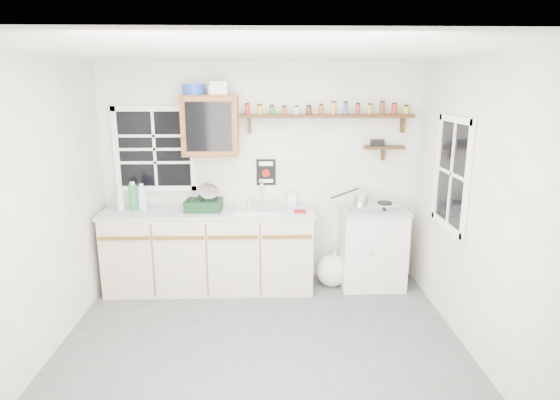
{
  "coord_description": "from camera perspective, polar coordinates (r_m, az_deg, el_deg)",
  "views": [
    {
      "loc": [
        0.05,
        -3.68,
        2.26
      ],
      "look_at": [
        0.18,
        0.55,
        1.21
      ],
      "focal_mm": 30.0,
      "sensor_mm": 36.0,
      "label": 1
    }
  ],
  "objects": [
    {
      "name": "window_right",
      "position": [
        4.65,
        20.25,
        3.04
      ],
      "size": [
        0.03,
        0.78,
        1.08
      ],
      "color": "black",
      "rests_on": "wall_back"
    },
    {
      "name": "upper_cabinet_clutter",
      "position": [
        5.17,
        -9.21,
        13.21
      ],
      "size": [
        0.48,
        0.24,
        0.14
      ],
      "color": "#1A3CAE",
      "rests_on": "upper_cabinet"
    },
    {
      "name": "main_cabinet",
      "position": [
        5.34,
        -8.52,
        -5.92
      ],
      "size": [
        2.31,
        0.63,
        0.92
      ],
      "color": "#BEB49E",
      "rests_on": "floor"
    },
    {
      "name": "saucepan",
      "position": [
        5.24,
        9.76,
        0.19
      ],
      "size": [
        0.4,
        0.26,
        0.18
      ],
      "rotation": [
        0.0,
        0.0,
        -0.53
      ],
      "color": "silver",
      "rests_on": "hotplate"
    },
    {
      "name": "warning_sign",
      "position": [
        5.36,
        -1.71,
        3.41
      ],
      "size": [
        0.22,
        0.02,
        0.3
      ],
      "color": "black",
      "rests_on": "wall_back"
    },
    {
      "name": "window_back",
      "position": [
        5.46,
        -15.04,
        6.0
      ],
      "size": [
        0.93,
        0.03,
        0.98
      ],
      "color": "black",
      "rests_on": "wall_back"
    },
    {
      "name": "hotplate",
      "position": [
        5.29,
        11.23,
        -0.7
      ],
      "size": [
        0.58,
        0.36,
        0.08
      ],
      "rotation": [
        0.0,
        0.0,
        0.14
      ],
      "color": "silver",
      "rests_on": "right_cabinet"
    },
    {
      "name": "sink",
      "position": [
        5.16,
        -2.77,
        -0.99
      ],
      "size": [
        0.52,
        0.44,
        0.29
      ],
      "color": "silver",
      "rests_on": "main_cabinet"
    },
    {
      "name": "spice_shelf",
      "position": [
        5.25,
        5.91,
        10.3
      ],
      "size": [
        1.91,
        0.18,
        0.35
      ],
      "color": "#311D0D",
      "rests_on": "wall_back"
    },
    {
      "name": "rag",
      "position": [
        5.04,
        2.42,
        -1.39
      ],
      "size": [
        0.13,
        0.11,
        0.02
      ],
      "primitive_type": "cube",
      "rotation": [
        0.0,
        0.0,
        0.0
      ],
      "color": "maroon",
      "rests_on": "main_cabinet"
    },
    {
      "name": "trash_bag",
      "position": [
        5.45,
        6.39,
        -8.49
      ],
      "size": [
        0.39,
        0.35,
        0.44
      ],
      "color": "silver",
      "rests_on": "floor"
    },
    {
      "name": "room",
      "position": [
        3.82,
        -2.43,
        -1.41
      ],
      "size": [
        3.64,
        3.24,
        2.54
      ],
      "color": "#48484A",
      "rests_on": "ground"
    },
    {
      "name": "secondary_shelf",
      "position": [
        5.41,
        12.32,
        6.37
      ],
      "size": [
        0.45,
        0.16,
        0.24
      ],
      "color": "#311D0D",
      "rests_on": "wall_back"
    },
    {
      "name": "dish_rack",
      "position": [
        5.16,
        -9.12,
        -0.22
      ],
      "size": [
        0.4,
        0.31,
        0.29
      ],
      "rotation": [
        0.0,
        0.0,
        -0.05
      ],
      "color": "black",
      "rests_on": "main_cabinet"
    },
    {
      "name": "right_cabinet",
      "position": [
        5.46,
        11.12,
        -5.63
      ],
      "size": [
        0.73,
        0.57,
        0.91
      ],
      "color": "silver",
      "rests_on": "floor"
    },
    {
      "name": "soap_bottle",
      "position": [
        5.3,
        1.37,
        0.46
      ],
      "size": [
        0.11,
        0.11,
        0.21
      ],
      "primitive_type": "imported",
      "rotation": [
        0.0,
        0.0,
        0.12
      ],
      "color": "silver",
      "rests_on": "main_cabinet"
    },
    {
      "name": "water_bottles",
      "position": [
        5.34,
        -17.51,
        0.3
      ],
      "size": [
        0.31,
        0.11,
        0.31
      ],
      "color": "silver",
      "rests_on": "main_cabinet"
    },
    {
      "name": "upper_cabinet",
      "position": [
        5.18,
        -8.49,
        8.98
      ],
      "size": [
        0.6,
        0.32,
        0.65
      ],
      "color": "brown",
      "rests_on": "wall_back"
    }
  ]
}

